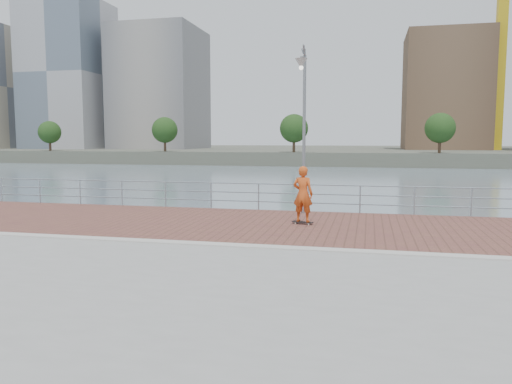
# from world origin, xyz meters

# --- Properties ---
(water) EXTENTS (400.00, 400.00, 0.00)m
(water) POSITION_xyz_m (0.00, 0.00, -2.00)
(water) COLOR slate
(water) RESTS_ON ground
(seawall) EXTENTS (40.00, 24.00, 2.00)m
(seawall) POSITION_xyz_m (0.00, -5.00, -1.00)
(seawall) COLOR gray
(seawall) RESTS_ON ground
(brick_lane) EXTENTS (40.00, 6.80, 0.02)m
(brick_lane) POSITION_xyz_m (0.00, 3.60, 0.01)
(brick_lane) COLOR brown
(brick_lane) RESTS_ON seawall
(curb) EXTENTS (40.00, 0.40, 0.06)m
(curb) POSITION_xyz_m (0.00, 0.00, 0.03)
(curb) COLOR #B7B5AD
(curb) RESTS_ON seawall
(far_shore) EXTENTS (320.00, 95.00, 2.50)m
(far_shore) POSITION_xyz_m (0.00, 122.50, -0.75)
(far_shore) COLOR #4C5142
(far_shore) RESTS_ON ground
(guardrail) EXTENTS (39.06, 0.06, 1.13)m
(guardrail) POSITION_xyz_m (0.00, 7.00, 0.69)
(guardrail) COLOR #8C9EA8
(guardrail) RESTS_ON brick_lane
(street_lamp) EXTENTS (0.45, 1.31, 6.16)m
(street_lamp) POSITION_xyz_m (0.90, 6.05, 4.38)
(street_lamp) COLOR slate
(street_lamp) RESTS_ON brick_lane
(skateboard) EXTENTS (0.75, 0.32, 0.08)m
(skateboard) POSITION_xyz_m (1.21, 3.89, 0.09)
(skateboard) COLOR black
(skateboard) RESTS_ON brick_lane
(skateboarder) EXTENTS (0.77, 0.58, 1.91)m
(skateboarder) POSITION_xyz_m (1.21, 3.89, 1.06)
(skateboarder) COLOR #D0511B
(skateboarder) RESTS_ON skateboard
(shoreline_trees) EXTENTS (169.47, 5.20, 6.94)m
(shoreline_trees) POSITION_xyz_m (16.71, 77.00, 4.56)
(shoreline_trees) COLOR #473323
(shoreline_trees) RESTS_ON far_shore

